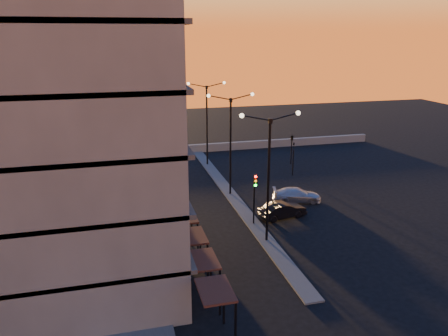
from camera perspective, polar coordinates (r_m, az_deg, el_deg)
ground at (r=32.44m, az=5.56°, el=-9.49°), size 120.00×120.00×0.00m
sidewalk_west at (r=34.34m, az=-13.73°, el=-8.25°), size 5.00×40.00×0.12m
median at (r=41.16m, az=0.82°, el=-3.41°), size 1.20×36.00×0.12m
parapet at (r=56.32m, az=-1.52°, el=2.72°), size 44.00×0.50×1.00m
building at (r=27.58m, az=-22.68°, el=10.47°), size 14.35×17.08×25.00m
streetlamp_near at (r=30.37m, az=5.86°, el=-0.01°), size 4.32×0.32×9.51m
streetlamp_mid at (r=39.57m, az=0.86°, el=4.12°), size 4.32×0.32×9.51m
streetlamp_far at (r=49.08m, az=-2.26°, el=6.65°), size 4.32×0.32×9.51m
traffic_light_main at (r=33.79m, az=4.05°, el=-3.01°), size 0.28×0.44×4.25m
signal_east_a at (r=46.75m, az=9.02°, el=1.31°), size 0.13×0.16×3.60m
signal_east_b at (r=50.59m, az=8.86°, el=3.89°), size 0.42×1.99×3.60m
car_hatchback at (r=28.55m, az=-5.28°, el=-11.92°), size 4.06×2.05×1.33m
car_sedan at (r=36.25m, az=7.67°, el=-5.48°), size 4.16×2.10×1.31m
car_wagon at (r=39.85m, az=9.49°, el=-3.49°), size 4.61×2.73×1.25m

